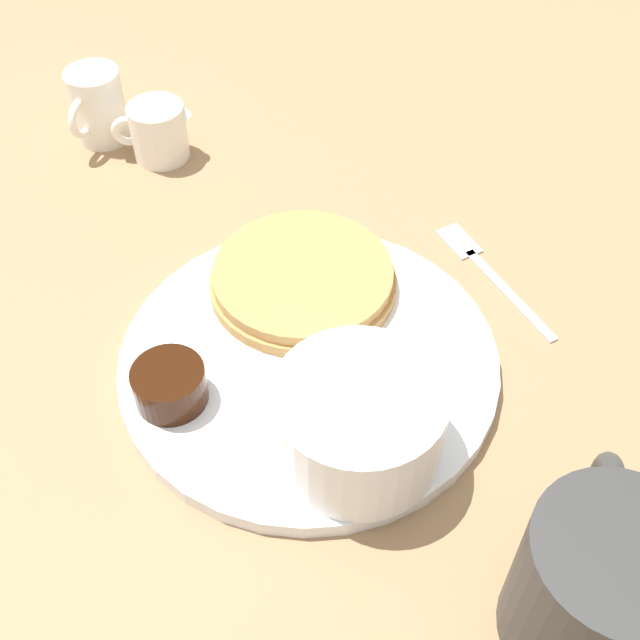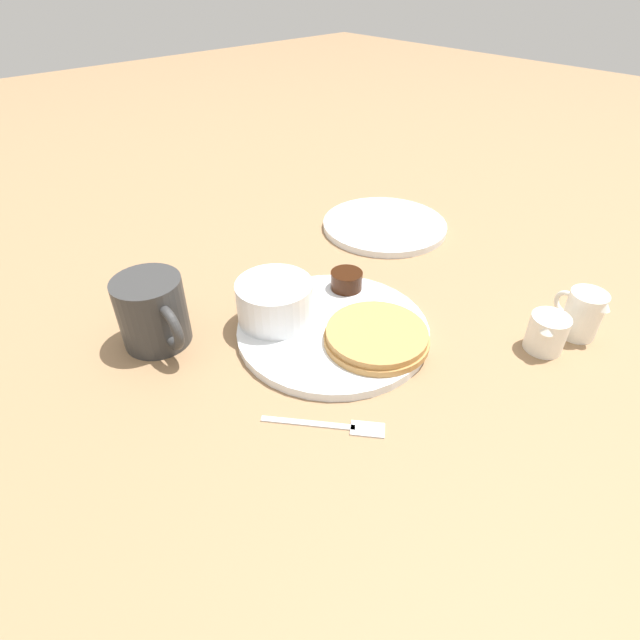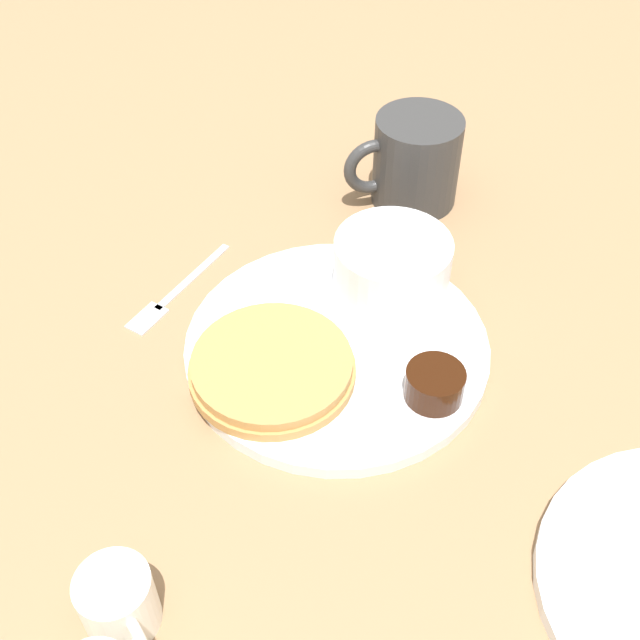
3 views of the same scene
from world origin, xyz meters
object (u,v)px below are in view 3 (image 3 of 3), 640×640
(creamer_pitcher_near, at_px, (118,602))
(fork, at_px, (170,296))
(plate, at_px, (337,347))
(bowl, at_px, (392,265))
(coffee_mug, at_px, (414,161))

(creamer_pitcher_near, distance_m, fork, 0.30)
(creamer_pitcher_near, bearing_deg, plate, 131.07)
(creamer_pitcher_near, xyz_separation_m, fork, (-0.29, 0.08, -0.02))
(bowl, distance_m, coffee_mug, 0.15)
(plate, distance_m, creamer_pitcher_near, 0.27)
(fork, bearing_deg, plate, 48.19)
(creamer_pitcher_near, bearing_deg, bowl, 129.56)
(plate, relative_size, coffee_mug, 2.14)
(plate, xyz_separation_m, fork, (-0.11, -0.12, -0.00))
(plate, distance_m, fork, 0.16)
(creamer_pitcher_near, bearing_deg, coffee_mug, 135.88)
(plate, xyz_separation_m, bowl, (-0.04, 0.07, 0.04))
(plate, height_order, coffee_mug, coffee_mug)
(coffee_mug, distance_m, fork, 0.28)
(bowl, xyz_separation_m, fork, (-0.06, -0.19, -0.04))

